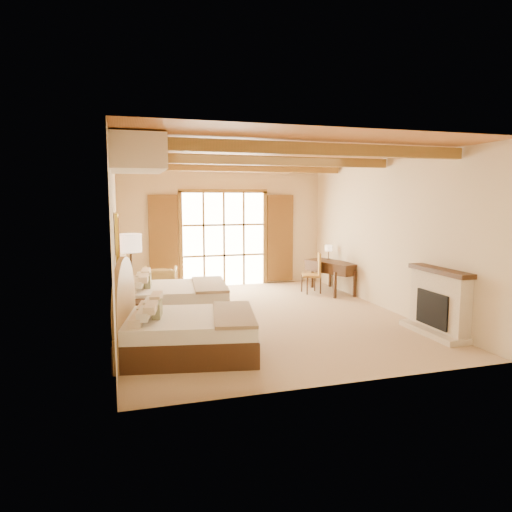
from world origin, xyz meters
name	(u,v)px	position (x,y,z in m)	size (l,w,h in m)	color
floor	(261,316)	(0.00, 0.00, 0.00)	(7.00, 7.00, 0.00)	tan
wall_back	(223,227)	(0.00, 3.50, 1.60)	(5.50, 5.50, 0.00)	beige
wall_left	(115,241)	(-2.75, 0.00, 1.60)	(7.00, 7.00, 0.00)	beige
wall_right	(384,234)	(2.75, 0.00, 1.60)	(7.00, 7.00, 0.00)	beige
ceiling	(262,154)	(0.00, 0.00, 3.20)	(7.00, 7.00, 0.00)	#B56E33
ceiling_beams	(262,161)	(0.00, 0.00, 3.08)	(5.39, 4.60, 0.18)	olive
french_doors	(224,240)	(0.00, 3.44, 1.25)	(3.95, 0.08, 2.60)	white
fireplace	(438,305)	(2.60, -2.00, 0.51)	(0.46, 1.40, 1.16)	beige
painting	(118,236)	(-2.70, -0.75, 1.75)	(0.06, 0.95, 0.75)	gold
canopy_valance	(137,155)	(-2.40, -2.00, 2.95)	(0.70, 1.40, 0.45)	beige
bed_near	(179,330)	(-1.86, -1.83, 0.40)	(2.25, 1.84, 1.32)	#3E2316
bed_far	(165,297)	(-1.85, 0.42, 0.42)	(2.28, 1.81, 1.39)	#3E2316
nightstand	(135,317)	(-2.46, -0.44, 0.29)	(0.48, 0.48, 0.58)	#3E2316
floor_lamp	(131,249)	(-2.50, -0.56, 1.50)	(0.37, 0.37, 1.76)	#3B2A1C
armchair	(160,282)	(-1.80, 2.41, 0.37)	(0.79, 0.81, 0.74)	#AA8A46
ottoman	(195,289)	(-1.03, 2.03, 0.22)	(0.60, 0.60, 0.43)	#A18145
desk	(333,276)	(2.43, 1.79, 0.42)	(1.09, 1.58, 0.78)	#3E2316
desk_chair	(312,280)	(1.90, 1.86, 0.31)	(0.57, 0.56, 1.01)	#9E6B33
desk_lamp	(329,249)	(2.51, 2.21, 1.06)	(0.18, 0.18, 0.37)	#3B2A1C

